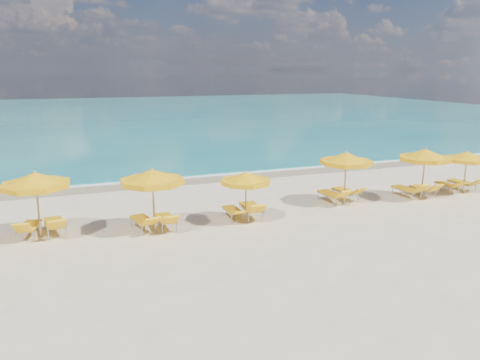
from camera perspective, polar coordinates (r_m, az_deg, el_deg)
name	(u,v)px	position (r m, az deg, el deg)	size (l,w,h in m)	color
ground_plane	(253,216)	(19.50, 1.54, -4.38)	(120.00, 120.00, 0.00)	beige
ocean	(120,115)	(65.87, -14.38, 7.71)	(120.00, 80.00, 0.30)	#167C7F
wet_sand_band	(203,178)	(26.27, -4.49, 0.22)	(120.00, 2.60, 0.01)	tan
foam_line	(200,175)	(27.02, -4.96, 0.58)	(120.00, 1.20, 0.03)	white
whitecap_near	(84,156)	(34.75, -18.52, 2.78)	(14.00, 0.36, 0.05)	white
whitecap_far	(236,134)	(44.26, -0.45, 5.59)	(18.00, 0.30, 0.05)	white
umbrella_2	(35,181)	(18.01, -23.67, -0.08)	(3.10, 3.10, 2.47)	tan
umbrella_3	(152,177)	(17.44, -10.64, 0.33)	(3.16, 3.16, 2.44)	tan
umbrella_4	(246,178)	(18.35, 0.72, 0.21)	(2.23, 2.23, 2.07)	tan
umbrella_5	(346,159)	(21.43, 12.82, 2.54)	(2.74, 2.74, 2.40)	tan
umbrella_6	(425,155)	(23.29, 21.63, 2.82)	(2.95, 2.95, 2.42)	tan
umbrella_7	(467,157)	(25.24, 25.92, 2.57)	(2.77, 2.77, 2.12)	tan
lounger_2_left	(29,230)	(18.75, -24.29, -5.62)	(0.91, 1.82, 0.83)	#A5A8AD
lounger_2_right	(55,227)	(18.66, -21.62, -5.40)	(0.86, 1.98, 0.88)	#A5A8AD
lounger_3_left	(144,224)	(18.13, -11.68, -5.30)	(0.95, 1.91, 0.80)	#A5A8AD
lounger_3_right	(166,222)	(18.18, -9.03, -5.14)	(0.66, 1.81, 0.81)	#A5A8AD
lounger_4_left	(233,214)	(19.10, -0.84, -4.14)	(0.58, 1.71, 0.62)	#A5A8AD
lounger_4_right	(251,212)	(19.24, 1.38, -3.86)	(0.88, 2.05, 0.89)	#A5A8AD
lounger_5_left	(332,198)	(21.76, 11.13, -2.11)	(0.78, 1.94, 0.85)	#A5A8AD
lounger_5_right	(346,194)	(22.52, 12.81, -1.70)	(0.87, 1.91, 0.78)	#A5A8AD
lounger_6_left	(407,192)	(23.64, 19.70, -1.43)	(0.81, 1.88, 0.88)	#A5A8AD
lounger_6_right	(423,191)	(24.22, 21.42, -1.28)	(0.64, 1.70, 0.78)	#A5A8AD
lounger_7_left	(447,187)	(25.57, 23.95, -0.81)	(0.61, 1.67, 0.69)	#A5A8AD
lounger_7_right	(462,185)	(26.25, 25.49, -0.58)	(0.83, 1.84, 0.77)	#A5A8AD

